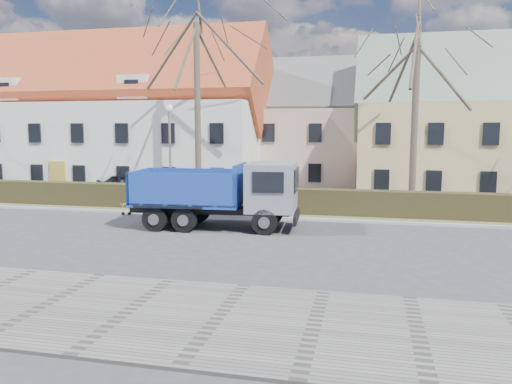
% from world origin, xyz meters
% --- Properties ---
extents(ground, '(120.00, 120.00, 0.00)m').
position_xyz_m(ground, '(0.00, 0.00, 0.00)').
color(ground, '#39393B').
extents(sidewalk_near, '(80.00, 5.00, 0.08)m').
position_xyz_m(sidewalk_near, '(0.00, -8.50, 0.04)').
color(sidewalk_near, slate).
rests_on(sidewalk_near, ground).
extents(curb_far, '(80.00, 0.30, 0.12)m').
position_xyz_m(curb_far, '(0.00, 4.60, 0.06)').
color(curb_far, '#9E9C99').
rests_on(curb_far, ground).
extents(grass_strip, '(80.00, 3.00, 0.10)m').
position_xyz_m(grass_strip, '(0.00, 6.20, 0.05)').
color(grass_strip, '#505630').
rests_on(grass_strip, ground).
extents(hedge, '(60.00, 0.90, 1.30)m').
position_xyz_m(hedge, '(0.00, 6.00, 0.65)').
color(hedge, '#2B2615').
rests_on(hedge, ground).
extents(building_white, '(26.80, 10.80, 9.50)m').
position_xyz_m(building_white, '(-13.00, 16.00, 4.75)').
color(building_white, silver).
rests_on(building_white, ground).
extents(building_pink, '(10.80, 8.80, 8.00)m').
position_xyz_m(building_pink, '(4.00, 20.00, 4.00)').
color(building_pink, '#CEAA92').
rests_on(building_pink, ground).
extents(building_yellow, '(18.80, 10.80, 8.50)m').
position_xyz_m(building_yellow, '(16.00, 17.00, 4.25)').
color(building_yellow, tan).
rests_on(building_yellow, ground).
extents(tree_1, '(9.20, 9.20, 12.65)m').
position_xyz_m(tree_1, '(-2.00, 8.50, 6.33)').
color(tree_1, '#4A3D33').
rests_on(tree_1, ground).
extents(tree_2, '(8.00, 8.00, 11.00)m').
position_xyz_m(tree_2, '(10.00, 8.50, 5.50)').
color(tree_2, '#4A3D33').
rests_on(tree_2, ground).
extents(dump_truck, '(7.79, 3.38, 3.04)m').
position_xyz_m(dump_truck, '(0.88, 1.88, 1.52)').
color(dump_truck, navy).
rests_on(dump_truck, ground).
extents(streetlight, '(0.45, 0.45, 5.80)m').
position_xyz_m(streetlight, '(-3.12, 7.00, 2.90)').
color(streetlight, gray).
rests_on(streetlight, ground).
extents(cart_frame, '(0.83, 0.65, 0.67)m').
position_xyz_m(cart_frame, '(-4.53, 3.90, 0.33)').
color(cart_frame, silver).
rests_on(cart_frame, ground).
extents(parked_car_a, '(4.28, 1.98, 1.42)m').
position_xyz_m(parked_car_a, '(-8.00, 11.41, 0.71)').
color(parked_car_a, black).
rests_on(parked_car_a, ground).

